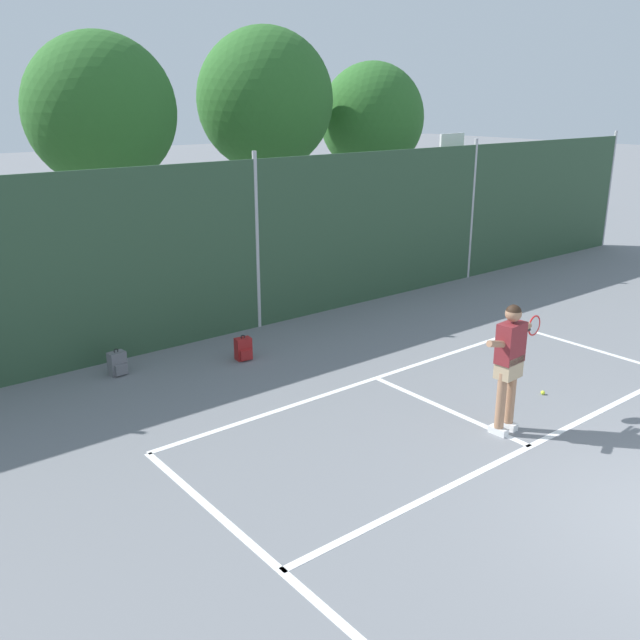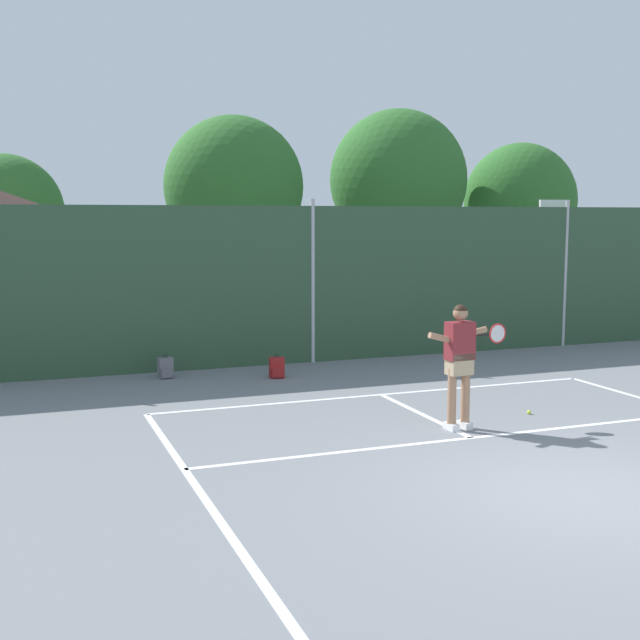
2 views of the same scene
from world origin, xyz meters
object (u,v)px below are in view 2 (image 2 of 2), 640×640
object	(u,v)px
backpack_red	(277,368)
backpack_grey	(166,368)
tennis_player	(460,355)
tennis_ball	(529,412)
basketball_hoop	(552,248)

from	to	relation	value
backpack_red	backpack_grey	bearing A→B (deg)	160.35
tennis_player	backpack_red	world-z (taller)	tennis_player
backpack_grey	tennis_player	bearing A→B (deg)	-57.67
tennis_ball	backpack_grey	world-z (taller)	backpack_grey
basketball_hoop	backpack_grey	xyz separation A→B (m)	(-10.37, -1.98, -2.12)
backpack_red	tennis_ball	bearing A→B (deg)	-56.01
basketball_hoop	tennis_player	distance (m)	10.20
basketball_hoop	backpack_red	bearing A→B (deg)	-161.98
backpack_grey	backpack_red	distance (m)	2.16
tennis_player	basketball_hoop	bearing A→B (deg)	46.38
tennis_ball	basketball_hoop	bearing A→B (deg)	51.73
tennis_player	tennis_ball	xyz separation A→B (m)	(1.51, 0.39, -1.08)
basketball_hoop	tennis_player	size ratio (longest dim) A/B	1.91
backpack_grey	tennis_ball	bearing A→B (deg)	-45.41
tennis_player	backpack_red	size ratio (longest dim) A/B	4.01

